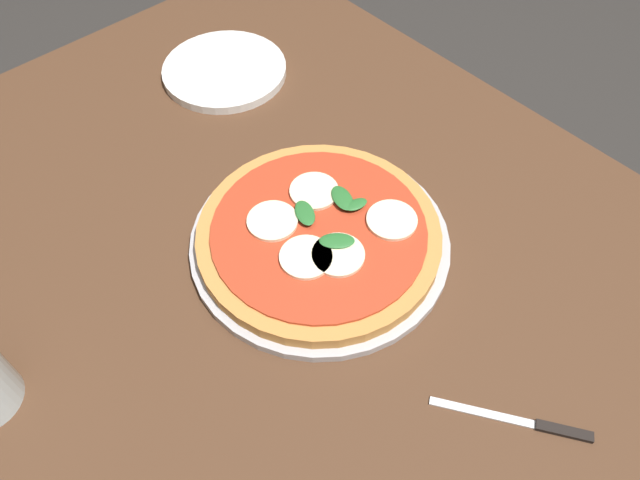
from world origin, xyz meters
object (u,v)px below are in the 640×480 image
Objects in this scene: plate_white at (225,70)px; serving_tray at (320,242)px; knife at (531,424)px; pizza at (320,235)px; dining_table at (300,302)px.

serving_tray is at bearing -18.20° from plate_white.
pizza is at bearing -178.73° from knife.
knife is (0.32, 0.01, -0.02)m from pizza.
serving_tray is (0.00, 0.04, 0.11)m from dining_table.
dining_table is at bearing -90.35° from serving_tray.
serving_tray is 0.02m from pizza.
pizza reaches higher than serving_tray.
plate_white is 1.37× the size of knife.
dining_table is 6.07× the size of plate_white.
dining_table is 8.29× the size of knife.
knife is (0.69, -0.11, -0.00)m from plate_white.
serving_tray is 2.26× the size of knife.
plate_white reaches higher than serving_tray.
serving_tray reaches higher than dining_table.
dining_table is 3.68× the size of serving_tray.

